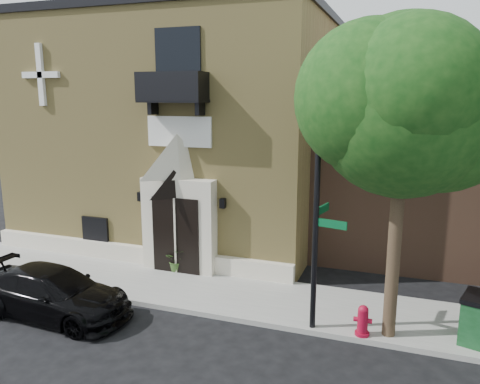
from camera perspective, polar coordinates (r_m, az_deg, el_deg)
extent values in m
plane|color=black|center=(13.99, -8.70, -14.19)|extent=(120.00, 120.00, 0.00)
cube|color=gray|center=(14.80, -2.40, -12.24)|extent=(42.00, 3.00, 0.15)
cube|color=tan|center=(21.15, -6.01, 7.38)|extent=(12.00, 10.00, 9.00)
cube|color=black|center=(21.31, -6.29, 19.95)|extent=(12.20, 10.20, 0.30)
cube|color=beige|center=(17.55, -12.99, -7.30)|extent=(12.00, 0.30, 0.60)
cube|color=beige|center=(16.09, -7.41, -3.99)|extent=(2.60, 0.55, 3.20)
pyramid|color=beige|center=(15.62, -7.64, 4.33)|extent=(2.60, 0.55, 1.50)
cube|color=black|center=(15.93, -7.86, -5.29)|extent=(1.70, 0.06, 2.60)
cube|color=beige|center=(15.90, -7.92, -5.33)|extent=(0.06, 0.04, 2.60)
cube|color=white|center=(15.71, -7.40, 7.32)|extent=(2.30, 0.10, 1.00)
cube|color=black|center=(15.32, -8.17, 10.93)|extent=(2.20, 0.90, 0.10)
cube|color=black|center=(14.94, -9.01, 12.61)|extent=(2.20, 0.06, 0.90)
cube|color=black|center=(15.83, -11.67, 12.46)|extent=(0.06, 0.90, 0.90)
cube|color=black|center=(14.86, -4.55, 12.72)|extent=(0.06, 0.90, 0.90)
cube|color=black|center=(15.72, -7.57, 15.34)|extent=(1.60, 0.08, 2.20)
cube|color=white|center=(18.81, -23.12, 13.01)|extent=(0.22, 0.14, 2.20)
cube|color=white|center=(18.81, -23.12, 13.01)|extent=(1.60, 0.14, 0.22)
cube|color=black|center=(18.28, -17.22, -4.46)|extent=(1.10, 0.10, 1.00)
cube|color=orange|center=(18.30, -17.17, -4.44)|extent=(0.85, 0.06, 0.75)
cube|color=black|center=(16.74, -12.02, -0.54)|extent=(0.18, 0.18, 0.32)
cube|color=black|center=(15.37, -2.12, -1.37)|extent=(0.18, 0.18, 0.32)
cylinder|color=#38281C|center=(12.10, 18.22, -7.37)|extent=(0.32, 0.32, 4.20)
sphere|color=#103B10|center=(11.48, 19.38, 9.75)|extent=(4.20, 4.20, 4.20)
sphere|color=#103B10|center=(11.81, 23.21, 8.05)|extent=(3.36, 3.36, 3.36)
sphere|color=#103B10|center=(11.30, 15.83, 10.96)|extent=(3.57, 3.57, 3.57)
sphere|color=#103B10|center=(10.77, 20.57, 11.71)|extent=(3.15, 3.15, 3.15)
imported|color=black|center=(14.33, -21.85, -11.32)|extent=(4.76, 2.13, 1.35)
cylinder|color=black|center=(11.83, 9.21, -4.01)|extent=(0.15, 0.15, 5.51)
cube|color=#065228|center=(11.66, 11.10, -3.84)|extent=(0.77, 0.21, 0.20)
cube|color=#065228|center=(12.12, 10.03, -2.08)|extent=(0.21, 0.77, 0.20)
cylinder|color=maroon|center=(12.70, 14.65, -16.34)|extent=(0.37, 0.37, 0.08)
cylinder|color=maroon|center=(12.56, 14.72, -15.05)|extent=(0.26, 0.26, 0.56)
sphere|color=maroon|center=(12.42, 14.80, -13.77)|extent=(0.26, 0.26, 0.26)
cylinder|color=maroon|center=(12.54, 14.73, -14.86)|extent=(0.46, 0.12, 0.12)
imported|color=#3B5E26|center=(16.34, -7.69, -8.19)|extent=(0.87, 0.80, 0.79)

